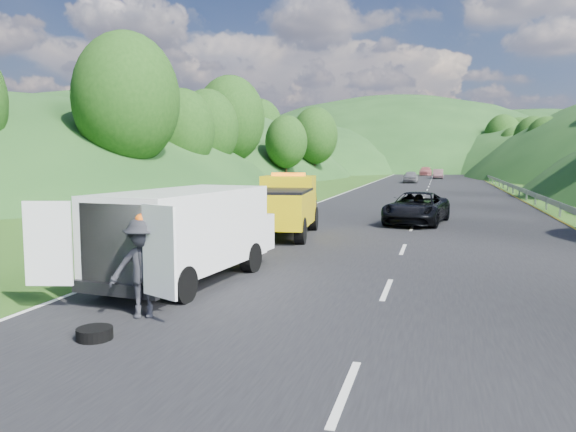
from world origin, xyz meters
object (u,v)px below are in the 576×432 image
(woman, at_px, (193,254))
(suitcase, at_px, (140,246))
(white_van, at_px, (189,230))
(child, at_px, (174,272))
(tow_truck, at_px, (284,206))
(worker, at_px, (144,318))
(passing_suv, at_px, (416,224))
(spare_tire, at_px, (95,340))

(woman, height_order, suitcase, woman)
(white_van, relative_size, child, 6.24)
(tow_truck, bearing_deg, white_van, -96.48)
(worker, distance_m, suitcase, 7.56)
(tow_truck, height_order, passing_suv, tow_truck)
(white_van, xyz_separation_m, spare_tire, (0.35, -4.53, -1.32))
(child, distance_m, worker, 4.48)
(worker, height_order, suitcase, worker)
(worker, xyz_separation_m, passing_suv, (4.49, 17.31, 0.00))
(tow_truck, xyz_separation_m, woman, (-1.73, -4.82, -1.22))
(white_van, relative_size, woman, 3.90)
(suitcase, xyz_separation_m, spare_tire, (3.69, -7.95, -0.27))
(worker, bearing_deg, tow_truck, 69.46)
(worker, relative_size, passing_suv, 0.37)
(worker, bearing_deg, spare_tire, -117.79)
(child, xyz_separation_m, worker, (1.48, -4.23, 0.00))
(woman, relative_size, child, 1.60)
(white_van, distance_m, spare_tire, 4.73)
(white_van, xyz_separation_m, child, (-1.00, 1.12, -1.32))
(worker, bearing_deg, child, 86.81)
(tow_truck, relative_size, child, 5.51)
(suitcase, bearing_deg, child, -44.61)
(white_van, relative_size, passing_suv, 1.28)
(white_van, bearing_deg, passing_suv, 76.64)
(white_van, height_order, worker, white_van)
(woman, distance_m, suitcase, 1.73)
(tow_truck, distance_m, passing_suv, 7.54)
(suitcase, height_order, spare_tire, suitcase)
(child, height_order, spare_tire, child)
(passing_suv, bearing_deg, tow_truck, -122.73)
(suitcase, bearing_deg, spare_tire, -65.14)
(white_van, relative_size, spare_tire, 11.00)
(worker, relative_size, suitcase, 3.61)
(tow_truck, xyz_separation_m, child, (-1.07, -7.49, -1.22))
(child, bearing_deg, passing_suv, 114.88)
(child, bearing_deg, spare_tire, -27.10)
(woman, xyz_separation_m, suitcase, (-1.67, -0.36, 0.27))
(tow_truck, distance_m, white_van, 8.61)
(white_van, distance_m, suitcase, 4.89)
(woman, relative_size, spare_tire, 2.82)
(tow_truck, height_order, woman, tow_truck)
(tow_truck, relative_size, worker, 3.08)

